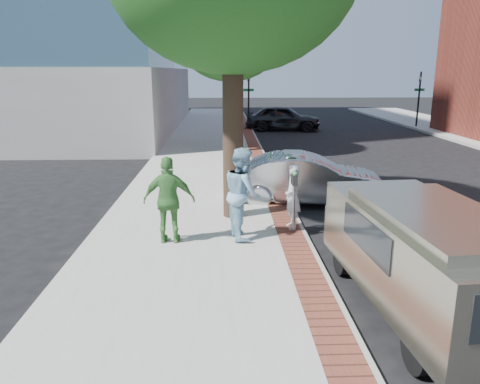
{
  "coord_description": "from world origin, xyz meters",
  "views": [
    {
      "loc": [
        -0.86,
        -9.89,
        3.85
      ],
      "look_at": [
        -0.48,
        0.3,
        1.2
      ],
      "focal_mm": 35.0,
      "sensor_mm": 36.0,
      "label": 1
    }
  ],
  "objects_px": {
    "person_green": "(169,200)",
    "parking_meter": "(294,188)",
    "person_gray": "(293,197)",
    "van": "(421,251)",
    "person_officer": "(243,193)",
    "sedan_silver": "(306,179)",
    "bg_car": "(283,118)"
  },
  "relations": [
    {
      "from": "van",
      "to": "bg_car",
      "type": "bearing_deg",
      "value": 84.02
    },
    {
      "from": "person_gray",
      "to": "sedan_silver",
      "type": "relative_size",
      "value": 0.35
    },
    {
      "from": "person_gray",
      "to": "person_green",
      "type": "xyz_separation_m",
      "value": [
        -2.84,
        -0.86,
        0.18
      ]
    },
    {
      "from": "person_green",
      "to": "van",
      "type": "height_order",
      "value": "person_green"
    },
    {
      "from": "parking_meter",
      "to": "person_gray",
      "type": "bearing_deg",
      "value": 85.98
    },
    {
      "from": "person_green",
      "to": "parking_meter",
      "type": "bearing_deg",
      "value": -166.87
    },
    {
      "from": "person_officer",
      "to": "sedan_silver",
      "type": "xyz_separation_m",
      "value": [
        2.02,
        3.22,
        -0.44
      ]
    },
    {
      "from": "person_gray",
      "to": "bg_car",
      "type": "distance_m",
      "value": 20.41
    },
    {
      "from": "person_officer",
      "to": "parking_meter",
      "type": "bearing_deg",
      "value": -87.05
    },
    {
      "from": "parking_meter",
      "to": "bg_car",
      "type": "xyz_separation_m",
      "value": [
        2.36,
        20.56,
        -0.37
      ]
    },
    {
      "from": "person_green",
      "to": "person_officer",
      "type": "bearing_deg",
      "value": -169.02
    },
    {
      "from": "person_gray",
      "to": "sedan_silver",
      "type": "distance_m",
      "value": 2.75
    },
    {
      "from": "person_officer",
      "to": "van",
      "type": "distance_m",
      "value": 4.17
    },
    {
      "from": "person_officer",
      "to": "bg_car",
      "type": "bearing_deg",
      "value": -21.17
    },
    {
      "from": "sedan_silver",
      "to": "van",
      "type": "bearing_deg",
      "value": -166.96
    },
    {
      "from": "sedan_silver",
      "to": "parking_meter",
      "type": "bearing_deg",
      "value": 170.39
    },
    {
      "from": "parking_meter",
      "to": "sedan_silver",
      "type": "bearing_deg",
      "value": 74.26
    },
    {
      "from": "person_green",
      "to": "van",
      "type": "xyz_separation_m",
      "value": [
        4.41,
        -2.82,
        -0.12
      ]
    },
    {
      "from": "van",
      "to": "person_gray",
      "type": "bearing_deg",
      "value": 108.88
    },
    {
      "from": "parking_meter",
      "to": "person_green",
      "type": "xyz_separation_m",
      "value": [
        -2.82,
        -0.58,
        -0.09
      ]
    },
    {
      "from": "bg_car",
      "to": "parking_meter",
      "type": "bearing_deg",
      "value": -178.82
    },
    {
      "from": "person_green",
      "to": "bg_car",
      "type": "height_order",
      "value": "person_green"
    },
    {
      "from": "person_gray",
      "to": "person_green",
      "type": "relative_size",
      "value": 0.81
    },
    {
      "from": "sedan_silver",
      "to": "bg_car",
      "type": "bearing_deg",
      "value": 1.16
    },
    {
      "from": "sedan_silver",
      "to": "van",
      "type": "relative_size",
      "value": 0.9
    },
    {
      "from": "person_green",
      "to": "bg_car",
      "type": "relative_size",
      "value": 0.39
    },
    {
      "from": "person_officer",
      "to": "sedan_silver",
      "type": "distance_m",
      "value": 3.83
    },
    {
      "from": "person_gray",
      "to": "parking_meter",
      "type": "bearing_deg",
      "value": -12.66
    },
    {
      "from": "person_gray",
      "to": "person_green",
      "type": "distance_m",
      "value": 2.97
    },
    {
      "from": "person_officer",
      "to": "bg_car",
      "type": "distance_m",
      "value": 21.17
    },
    {
      "from": "person_green",
      "to": "bg_car",
      "type": "bearing_deg",
      "value": -102.23
    },
    {
      "from": "person_officer",
      "to": "sedan_silver",
      "type": "relative_size",
      "value": 0.46
    }
  ]
}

